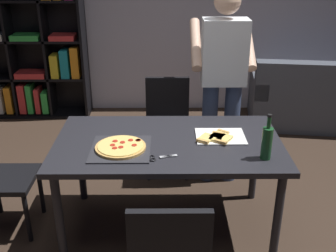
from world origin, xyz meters
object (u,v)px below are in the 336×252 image
(chair_far_side, at_px, (167,119))
(pepperoni_pizza_on_tray, at_px, (121,148))
(couch, at_px, (322,101))
(kitchen_scissors, at_px, (158,157))
(dining_table, at_px, (168,150))
(wine_bottle, at_px, (267,142))
(person_serving_pizza, at_px, (223,78))
(bookshelf, at_px, (31,45))

(chair_far_side, bearing_deg, pepperoni_pizza_on_tray, -106.88)
(couch, bearing_deg, kitchen_scissors, -131.10)
(pepperoni_pizza_on_tray, distance_m, kitchen_scissors, 0.29)
(dining_table, distance_m, pepperoni_pizza_on_tray, 0.37)
(couch, distance_m, pepperoni_pizza_on_tray, 3.11)
(chair_far_side, xyz_separation_m, wine_bottle, (0.64, -1.22, 0.36))
(dining_table, distance_m, couch, 2.77)
(chair_far_side, bearing_deg, wine_bottle, -62.21)
(chair_far_side, relative_size, pepperoni_pizza_on_tray, 2.19)
(couch, height_order, pepperoni_pizza_on_tray, couch)
(dining_table, xyz_separation_m, wine_bottle, (0.64, -0.27, 0.19))
(chair_far_side, xyz_separation_m, couch, (1.89, 1.04, -0.21))
(dining_table, height_order, person_serving_pizza, person_serving_pizza)
(chair_far_side, height_order, bookshelf, bookshelf)
(dining_table, xyz_separation_m, chair_far_side, (0.00, 0.95, -0.16))
(person_serving_pizza, xyz_separation_m, pepperoni_pizza_on_tray, (-0.81, -0.87, -0.23))
(couch, relative_size, kitchen_scissors, 9.04)
(couch, distance_m, kitchen_scissors, 3.02)
(kitchen_scissors, bearing_deg, dining_table, 74.89)
(pepperoni_pizza_on_tray, height_order, wine_bottle, wine_bottle)
(dining_table, bearing_deg, chair_far_side, 90.00)
(bookshelf, bearing_deg, kitchen_scissors, -58.46)
(couch, bearing_deg, chair_far_side, -151.31)
(pepperoni_pizza_on_tray, bearing_deg, couch, 43.70)
(bookshelf, relative_size, wine_bottle, 6.17)
(chair_far_side, xyz_separation_m, kitchen_scissors, (-0.07, -1.22, 0.24))
(couch, distance_m, wine_bottle, 2.64)
(dining_table, relative_size, chair_far_side, 1.82)
(wine_bottle, bearing_deg, chair_far_side, 117.79)
(couch, distance_m, person_serving_pizza, 2.01)
(couch, relative_size, pepperoni_pizza_on_tray, 4.36)
(person_serving_pizza, distance_m, wine_bottle, 1.02)
(bookshelf, xyz_separation_m, pepperoni_pizza_on_tray, (1.36, -2.52, -0.15))
(bookshelf, bearing_deg, pepperoni_pizza_on_tray, -61.56)
(dining_table, bearing_deg, wine_bottle, -22.72)
(chair_far_side, height_order, kitchen_scissors, chair_far_side)
(chair_far_side, bearing_deg, dining_table, -90.00)
(bookshelf, height_order, person_serving_pizza, bookshelf)
(chair_far_side, distance_m, person_serving_pizza, 0.72)
(pepperoni_pizza_on_tray, bearing_deg, chair_far_side, 73.12)
(chair_far_side, xyz_separation_m, pepperoni_pizza_on_tray, (-0.33, -1.09, 0.25))
(pepperoni_pizza_on_tray, xyz_separation_m, wine_bottle, (0.97, -0.13, 0.10))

